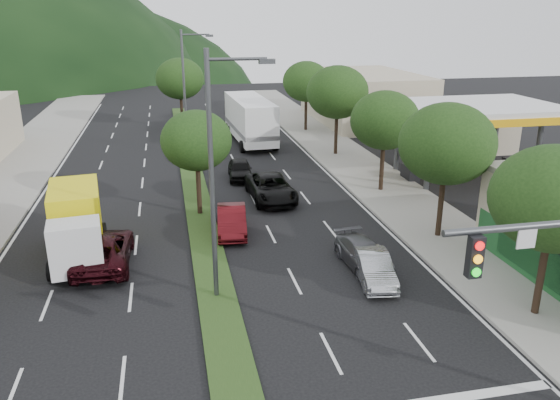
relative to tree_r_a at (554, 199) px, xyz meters
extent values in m
cube|color=gray|center=(0.50, 21.00, -4.75)|extent=(5.00, 90.00, 0.15)
cube|color=#223D16|center=(-12.00, 24.00, -4.76)|extent=(1.60, 56.00, 0.12)
cylinder|color=#47494C|center=(-4.40, -5.50, 1.48)|extent=(6.00, 0.18, 0.18)
cube|color=black|center=(-6.60, -5.65, 0.88)|extent=(0.35, 0.25, 1.05)
cube|color=silver|center=(7.00, 18.00, 0.18)|extent=(12.00, 8.00, 0.50)
cube|color=#E7A30C|center=(7.00, 18.00, -0.17)|extent=(12.20, 8.20, 0.50)
cylinder|color=#47494C|center=(3.00, 15.50, -2.52)|extent=(0.36, 0.36, 4.60)
cylinder|color=#47494C|center=(11.00, 15.50, -2.52)|extent=(0.36, 0.36, 4.60)
cylinder|color=#47494C|center=(3.00, 20.50, -2.52)|extent=(0.36, 0.36, 4.60)
cylinder|color=#47494C|center=(11.00, 20.50, -2.52)|extent=(0.36, 0.36, 4.60)
cube|color=black|center=(3.00, 18.00, -4.27)|extent=(0.80, 1.60, 1.10)
cube|color=black|center=(11.00, 18.00, -4.27)|extent=(0.80, 1.60, 1.10)
cube|color=beige|center=(7.50, 40.00, -2.22)|extent=(10.00, 16.00, 5.20)
cylinder|color=black|center=(0.00, 0.00, -2.85)|extent=(0.28, 0.28, 3.64)
ellipsoid|color=#183210|center=(0.00, 0.00, 0.01)|extent=(4.60, 4.60, 3.91)
cylinder|color=black|center=(0.00, 8.00, -2.77)|extent=(0.28, 0.28, 3.81)
ellipsoid|color=#183210|center=(0.00, 8.00, 0.23)|extent=(4.80, 4.80, 4.08)
cylinder|color=black|center=(0.00, 16.00, -2.88)|extent=(0.28, 0.28, 3.58)
ellipsoid|color=#183210|center=(0.00, 16.00, -0.06)|extent=(4.40, 4.40, 3.74)
cylinder|color=black|center=(0.00, 26.00, -2.71)|extent=(0.28, 0.28, 3.92)
ellipsoid|color=#183210|center=(0.00, 26.00, 0.37)|extent=(5.00, 5.00, 4.25)
cylinder|color=black|center=(0.00, 36.00, -2.82)|extent=(0.28, 0.28, 3.70)
ellipsoid|color=#183210|center=(0.00, 36.00, 0.08)|extent=(4.60, 4.60, 3.91)
cylinder|color=black|center=(-12.00, 14.00, -3.02)|extent=(0.28, 0.28, 3.36)
ellipsoid|color=#183210|center=(-12.00, 14.00, -0.38)|extent=(4.00, 4.00, 3.40)
cylinder|color=black|center=(-12.00, 40.00, -2.80)|extent=(0.28, 0.28, 3.81)
ellipsoid|color=#183210|center=(-12.00, 40.00, 0.20)|extent=(4.80, 4.80, 4.08)
cylinder|color=#47494C|center=(-12.00, 4.00, 0.18)|extent=(0.20, 0.20, 10.00)
cylinder|color=#47494C|center=(-10.90, 4.00, 4.78)|extent=(2.20, 0.12, 0.12)
cube|color=#47494C|center=(-9.80, 4.00, 4.68)|extent=(0.60, 0.25, 0.18)
cylinder|color=#47494C|center=(-12.00, 29.00, 0.18)|extent=(0.20, 0.20, 10.00)
cylinder|color=#47494C|center=(-10.90, 29.00, 4.78)|extent=(2.20, 0.12, 0.12)
cube|color=#47494C|center=(-9.80, 29.00, 4.68)|extent=(0.60, 0.25, 0.18)
imported|color=#9B9DA2|center=(-5.11, 4.05, -4.18)|extent=(1.87, 4.04, 1.28)
imported|color=black|center=(-16.85, 8.18, -4.07)|extent=(2.59, 5.45, 1.50)
imported|color=black|center=(-8.69, 20.89, -4.14)|extent=(1.92, 4.13, 1.37)
imported|color=#54545A|center=(-5.04, 5.53, -4.21)|extent=(1.96, 4.28, 1.21)
imported|color=#4E0D11|center=(-10.50, 10.89, -4.12)|extent=(1.91, 4.40, 1.41)
imported|color=black|center=(-7.41, 15.89, -4.05)|extent=(2.75, 5.62, 1.54)
cube|color=silver|center=(-17.75, 6.70, -3.23)|extent=(2.36, 1.85, 2.29)
cube|color=yellow|center=(-18.21, 10.35, -3.13)|extent=(2.79, 4.43, 3.09)
cube|color=black|center=(-18.11, 9.56, -4.37)|extent=(2.70, 5.98, 0.30)
cylinder|color=black|center=(-16.67, 7.26, -4.37)|extent=(0.41, 0.93, 0.90)
cylinder|color=black|center=(-18.94, 6.97, -4.37)|extent=(0.41, 0.93, 0.90)
cylinder|color=black|center=(-16.94, 9.41, -4.37)|extent=(0.41, 0.93, 0.90)
cylinder|color=black|center=(-19.21, 9.12, -4.37)|extent=(0.41, 0.93, 0.90)
cylinder|color=black|center=(-17.19, 11.37, -4.37)|extent=(0.41, 0.93, 0.90)
cylinder|color=black|center=(-19.46, 11.08, -4.37)|extent=(0.41, 0.93, 0.90)
cube|color=white|center=(-6.18, 32.27, -2.58)|extent=(3.37, 10.48, 3.45)
cube|color=slate|center=(-6.18, 32.27, -3.44)|extent=(3.43, 10.48, 0.40)
cylinder|color=black|center=(-7.81, 36.34, -4.30)|extent=(0.45, 1.05, 1.03)
cylinder|color=black|center=(-4.94, 36.47, -4.30)|extent=(0.45, 1.05, 1.03)
cylinder|color=black|center=(-7.75, 35.09, -4.30)|extent=(0.45, 1.05, 1.03)
cylinder|color=black|center=(-4.88, 35.23, -4.30)|extent=(0.45, 1.05, 1.03)
cylinder|color=black|center=(-7.43, 28.48, -4.30)|extent=(0.45, 1.05, 1.03)
cylinder|color=black|center=(-4.56, 28.62, -4.30)|extent=(0.45, 1.05, 1.03)
camera|label=1|loc=(-13.54, -16.25, 6.34)|focal=35.00mm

